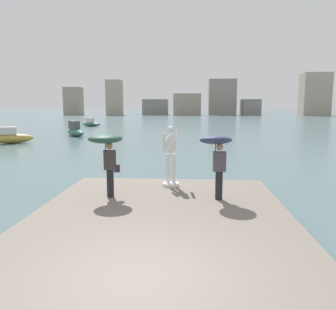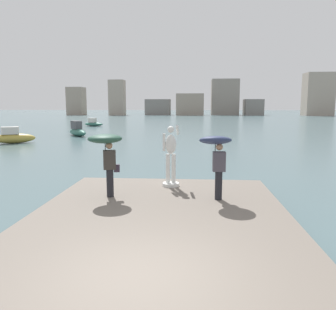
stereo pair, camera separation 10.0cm
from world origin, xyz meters
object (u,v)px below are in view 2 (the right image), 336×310
object	(u,v)px
boat_far	(77,131)
boat_leftward	(13,137)
onlooker_right	(217,150)
boat_mid	(93,123)
statue_white_figure	(171,158)
onlooker_left	(106,146)

from	to	relation	value
boat_far	boat_leftward	world-z (taller)	boat_far
boat_far	boat_leftward	bearing A→B (deg)	-112.96
boat_far	boat_leftward	xyz separation A→B (m)	(-3.13, -7.40, -0.03)
onlooker_right	boat_mid	xyz separation A→B (m)	(-16.49, 42.48, -1.48)
onlooker_right	boat_far	xyz separation A→B (m)	(-13.17, 25.37, -1.35)
onlooker_right	boat_far	bearing A→B (deg)	117.44
statue_white_figure	onlooker_right	size ratio (longest dim) A/B	1.08
onlooker_left	boat_mid	bearing A→B (deg)	107.15
boat_leftward	onlooker_left	bearing A→B (deg)	-54.21
onlooker_left	statue_white_figure	bearing A→B (deg)	39.29
boat_mid	boat_far	world-z (taller)	boat_far
onlooker_right	boat_leftward	world-z (taller)	onlooker_right
boat_mid	boat_far	distance (m)	17.43
statue_white_figure	boat_leftward	world-z (taller)	statue_white_figure
onlooker_right	boat_mid	bearing A→B (deg)	111.21
onlooker_right	boat_leftward	xyz separation A→B (m)	(-16.30, 17.97, -1.39)
statue_white_figure	onlooker_right	xyz separation A→B (m)	(1.49, -1.62, 0.52)
onlooker_left	boat_mid	size ratio (longest dim) A/B	0.58
boat_mid	boat_far	size ratio (longest dim) A/B	0.87
boat_leftward	boat_mid	bearing A→B (deg)	90.42
onlooker_left	boat_mid	distance (m)	44.43
onlooker_left	onlooker_right	bearing A→B (deg)	-1.01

